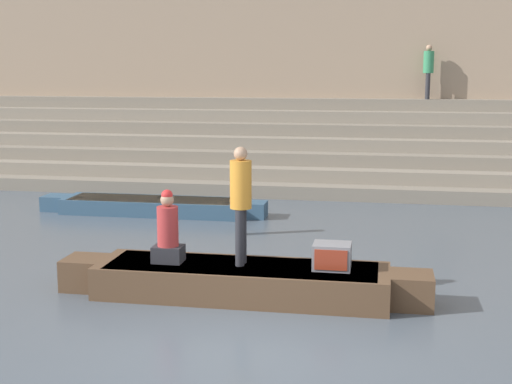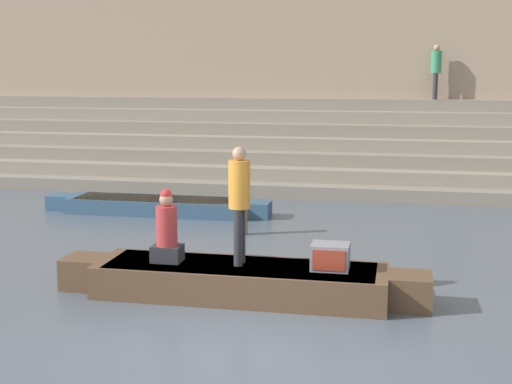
% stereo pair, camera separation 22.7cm
% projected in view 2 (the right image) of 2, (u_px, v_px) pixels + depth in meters
% --- Properties ---
extents(ground_plane, '(120.00, 120.00, 0.00)m').
position_uv_depth(ground_plane, '(243.00, 341.00, 8.95)').
color(ground_plane, '#4C5660').
extents(ghat_steps, '(36.00, 4.58, 2.43)m').
position_uv_depth(ghat_steps, '(335.00, 154.00, 20.96)').
color(ghat_steps, gray).
rests_on(ghat_steps, ground).
extents(back_wall, '(34.20, 1.28, 9.34)m').
position_uv_depth(back_wall, '(343.00, 27.00, 22.46)').
color(back_wall, tan).
rests_on(back_wall, ground).
extents(rowboat_main, '(5.57, 1.32, 0.49)m').
position_uv_depth(rowboat_main, '(240.00, 280.00, 10.63)').
color(rowboat_main, brown).
rests_on(rowboat_main, ground).
extents(person_standing, '(0.32, 0.32, 1.76)m').
position_uv_depth(person_standing, '(239.00, 197.00, 10.48)').
color(person_standing, '#28282D').
rests_on(person_standing, rowboat_main).
extents(person_rowing, '(0.45, 0.35, 1.11)m').
position_uv_depth(person_rowing, '(167.00, 232.00, 10.72)').
color(person_rowing, '#28282D').
rests_on(person_rowing, rowboat_main).
extents(tv_set, '(0.55, 0.46, 0.38)m').
position_uv_depth(tv_set, '(330.00, 257.00, 10.35)').
color(tv_set, slate).
rests_on(tv_set, rowboat_main).
extents(moored_boat_shore, '(5.40, 1.08, 0.36)m').
position_uv_depth(moored_boat_shore, '(157.00, 205.00, 16.73)').
color(moored_boat_shore, '#33516B').
rests_on(moored_boat_shore, ground).
extents(mooring_post, '(0.19, 0.19, 1.11)m').
position_uv_depth(mooring_post, '(243.00, 208.00, 14.53)').
color(mooring_post, brown).
rests_on(mooring_post, ground).
extents(person_on_steps, '(0.31, 0.31, 1.62)m').
position_uv_depth(person_on_steps, '(436.00, 68.00, 21.24)').
color(person_on_steps, '#28282D').
rests_on(person_on_steps, ghat_steps).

